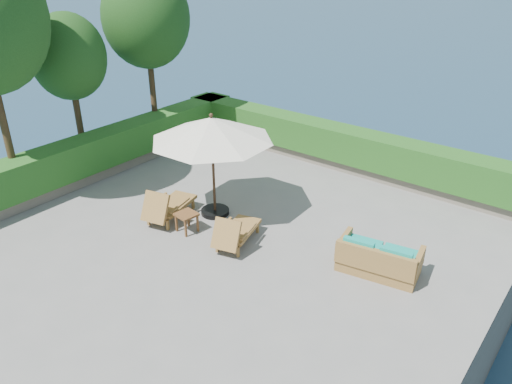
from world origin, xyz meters
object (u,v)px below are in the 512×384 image
Objects in this scene: lounge_left at (167,206)px; wicker_loveseat at (378,260)px; lounge_right at (235,231)px; patio_umbrella at (212,130)px; side_table at (187,217)px.

lounge_left is 0.95× the size of wicker_loveseat.
lounge_right is at bearing -171.22° from wicker_loveseat.
lounge_left is at bearing -177.19° from wicker_loveseat.
side_table is at bearing -86.74° from patio_umbrella.
wicker_loveseat is at bearing -1.22° from lounge_left.
patio_umbrella reaches higher than wicker_loveseat.
lounge_left is 2.21m from lounge_right.
side_table is at bearing -22.66° from lounge_left.
lounge_right is at bearing 10.60° from side_table.
lounge_right reaches higher than wicker_loveseat.
side_table is at bearing -173.46° from wicker_loveseat.
patio_umbrella is 2.33× the size of lounge_left.
lounge_left is 3.31× the size of side_table.
patio_umbrella is 2.61m from lounge_right.
lounge_left reaches higher than lounge_right.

